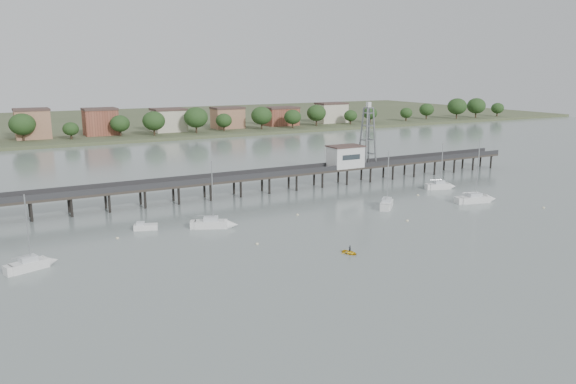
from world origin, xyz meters
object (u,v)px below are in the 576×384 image
(sailboat_c, at_px, (387,203))
(sailboat_e, at_px, (443,186))
(sailboat_a, at_px, (35,264))
(white_tender, at_px, (145,227))
(pier, at_px, (252,177))
(sailboat_b, at_px, (218,224))
(sailboat_d, at_px, (480,199))
(yellow_dinghy, at_px, (350,254))
(lattice_tower, at_px, (368,137))

(sailboat_c, bearing_deg, sailboat_e, -26.32)
(sailboat_a, height_order, white_tender, sailboat_a)
(pier, xyz_separation_m, sailboat_b, (-16.69, -21.81, -3.15))
(sailboat_d, xyz_separation_m, sailboat_a, (-85.69, 0.87, 0.02))
(sailboat_b, distance_m, yellow_dinghy, 26.02)
(pier, distance_m, yellow_dinghy, 45.03)
(lattice_tower, relative_size, sailboat_e, 1.37)
(pier, relative_size, sailboat_d, 10.61)
(sailboat_c, bearing_deg, sailboat_d, -62.44)
(yellow_dinghy, bearing_deg, sailboat_a, 142.39)
(sailboat_d, bearing_deg, sailboat_c, 175.57)
(sailboat_a, height_order, yellow_dinghy, sailboat_a)
(white_tender, bearing_deg, sailboat_c, 10.50)
(sailboat_a, distance_m, white_tender, 22.03)
(pier, relative_size, sailboat_c, 12.46)
(lattice_tower, bearing_deg, sailboat_a, -159.69)
(sailboat_e, bearing_deg, pier, 175.94)
(sailboat_e, height_order, yellow_dinghy, sailboat_e)
(pier, distance_m, sailboat_a, 55.11)
(sailboat_c, distance_m, yellow_dinghy, 31.60)
(pier, height_order, sailboat_a, sailboat_a)
(yellow_dinghy, bearing_deg, sailboat_d, 1.62)
(sailboat_e, bearing_deg, yellow_dinghy, -130.91)
(pier, relative_size, sailboat_a, 13.32)
(pier, bearing_deg, white_tender, -148.98)
(white_tender, bearing_deg, sailboat_e, 19.16)
(sailboat_b, xyz_separation_m, sailboat_c, (36.05, -1.89, 0.00))
(sailboat_b, relative_size, sailboat_c, 1.04)
(sailboat_d, xyz_separation_m, sailboat_c, (-19.55, 6.14, 0.01))
(lattice_tower, height_order, sailboat_a, lattice_tower)
(sailboat_b, bearing_deg, yellow_dinghy, -37.15)
(sailboat_c, bearing_deg, pier, 84.25)
(sailboat_a, distance_m, yellow_dinghy, 45.33)
(sailboat_e, relative_size, sailboat_a, 1.01)
(sailboat_b, bearing_deg, sailboat_e, 29.85)
(sailboat_d, bearing_deg, sailboat_e, 92.01)
(sailboat_d, bearing_deg, lattice_tower, 116.95)
(sailboat_e, bearing_deg, white_tender, -162.10)
(sailboat_d, height_order, sailboat_e, sailboat_d)
(sailboat_e, xyz_separation_m, sailboat_c, (-22.20, -7.50, -0.00))
(sailboat_b, xyz_separation_m, white_tender, (-11.59, 4.80, -0.16))
(pier, bearing_deg, sailboat_b, -127.43)
(pier, height_order, white_tender, pier)
(sailboat_a, xyz_separation_m, yellow_dinghy, (42.51, -15.70, -0.65))
(sailboat_a, relative_size, yellow_dinghy, 4.20)
(lattice_tower, bearing_deg, sailboat_d, -76.06)
(sailboat_d, height_order, yellow_dinghy, sailboat_d)
(sailboat_d, xyz_separation_m, sailboat_e, (2.65, 13.64, 0.02))
(sailboat_b, bearing_deg, white_tender, -178.17)
(sailboat_c, bearing_deg, yellow_dinghy, 176.59)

